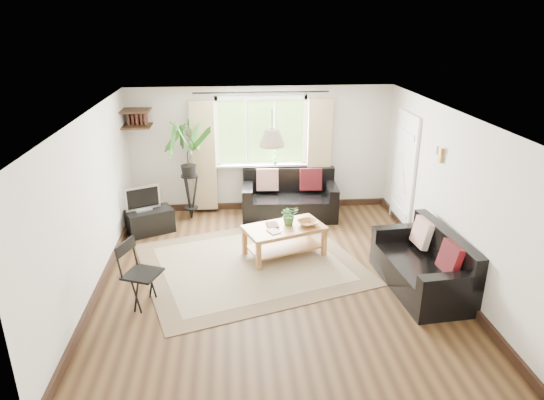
{
  "coord_description": "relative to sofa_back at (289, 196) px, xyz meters",
  "views": [
    {
      "loc": [
        -0.58,
        -6.28,
        3.6
      ],
      "look_at": [
        0.0,
        0.4,
        1.05
      ],
      "focal_mm": 32.0,
      "sensor_mm": 36.0,
      "label": 1
    }
  ],
  "objects": [
    {
      "name": "wall_back",
      "position": [
        -0.49,
        0.5,
        0.79
      ],
      "size": [
        5.0,
        0.02,
        2.4
      ],
      "primitive_type": "cube",
      "color": "beige",
      "rests_on": "floor"
    },
    {
      "name": "book_b",
      "position": [
        -0.55,
        -1.56,
        0.1
      ],
      "size": [
        0.21,
        0.26,
        0.02
      ],
      "primitive_type": "imported",
      "rotation": [
        0.0,
        0.0,
        0.1
      ],
      "color": "brown",
      "rests_on": "coffee_table"
    },
    {
      "name": "sofa_back",
      "position": [
        0.0,
        0.0,
        0.0
      ],
      "size": [
        1.81,
        0.99,
        0.83
      ],
      "primitive_type": null,
      "rotation": [
        0.0,
        0.0,
        -0.06
      ],
      "color": "black",
      "rests_on": "floor"
    },
    {
      "name": "palm_stand",
      "position": [
        -1.86,
        0.08,
        0.5
      ],
      "size": [
        0.73,
        0.73,
        1.84
      ],
      "primitive_type": null,
      "rotation": [
        0.0,
        0.0,
        -0.02
      ],
      "color": "black",
      "rests_on": "floor"
    },
    {
      "name": "sill_plant",
      "position": [
        -0.24,
        0.38,
        0.65
      ],
      "size": [
        0.14,
        0.1,
        0.27
      ],
      "primitive_type": "imported",
      "color": "#2D6023",
      "rests_on": "window"
    },
    {
      "name": "wall_left",
      "position": [
        -2.99,
        -2.25,
        0.79
      ],
      "size": [
        0.02,
        5.5,
        2.4
      ],
      "primitive_type": "cube",
      "color": "beige",
      "rests_on": "floor"
    },
    {
      "name": "window",
      "position": [
        -0.49,
        0.46,
        1.14
      ],
      "size": [
        2.5,
        0.16,
        2.16
      ],
      "primitive_type": null,
      "color": "white",
      "rests_on": "wall_back"
    },
    {
      "name": "wall_right",
      "position": [
        2.01,
        -2.25,
        0.79
      ],
      "size": [
        0.02,
        5.5,
        2.4
      ],
      "primitive_type": "cube",
      "color": "beige",
      "rests_on": "floor"
    },
    {
      "name": "bowl",
      "position": [
        0.1,
        -1.59,
        0.13
      ],
      "size": [
        0.42,
        0.42,
        0.08
      ],
      "primitive_type": "imported",
      "rotation": [
        0.0,
        0.0,
        0.42
      ],
      "color": "brown",
      "rests_on": "coffee_table"
    },
    {
      "name": "coffee_table",
      "position": [
        -0.28,
        -1.61,
        -0.16
      ],
      "size": [
        1.38,
        1.04,
        0.5
      ],
      "primitive_type": null,
      "rotation": [
        0.0,
        0.0,
        0.34
      ],
      "color": "brown",
      "rests_on": "floor"
    },
    {
      "name": "folding_chair",
      "position": [
        -2.27,
        -2.87,
        0.03
      ],
      "size": [
        0.61,
        0.61,
        0.9
      ],
      "primitive_type": null,
      "rotation": [
        0.0,
        0.0,
        1.19
      ],
      "color": "black",
      "rests_on": "floor"
    },
    {
      "name": "corner_shelf",
      "position": [
        -2.74,
        0.25,
        1.48
      ],
      "size": [
        0.5,
        0.5,
        0.34
      ],
      "primitive_type": null,
      "color": "black",
      "rests_on": "wall_back"
    },
    {
      "name": "sofa_right",
      "position": [
        1.52,
        -2.75,
        -0.02
      ],
      "size": [
        1.76,
        0.99,
        0.8
      ],
      "primitive_type": null,
      "rotation": [
        0.0,
        0.0,
        -1.48
      ],
      "color": "black",
      "rests_on": "floor"
    },
    {
      "name": "table_plant",
      "position": [
        -0.19,
        -1.52,
        0.25
      ],
      "size": [
        0.32,
        0.29,
        0.32
      ],
      "primitive_type": "imported",
      "rotation": [
        0.0,
        0.0,
        0.15
      ],
      "color": "#396C2B",
      "rests_on": "coffee_table"
    },
    {
      "name": "rug",
      "position": [
        -0.83,
        -1.86,
        -0.41
      ],
      "size": [
        3.83,
        3.53,
        0.02
      ],
      "primitive_type": "cube",
      "rotation": [
        0.0,
        0.0,
        0.3
      ],
      "color": "#C2B696",
      "rests_on": "floor"
    },
    {
      "name": "floor",
      "position": [
        -0.49,
        -2.25,
        -0.41
      ],
      "size": [
        5.5,
        5.5,
        0.0
      ],
      "primitive_type": "plane",
      "color": "#301D10",
      "rests_on": "ground"
    },
    {
      "name": "wall_front",
      "position": [
        -0.49,
        -5.0,
        0.79
      ],
      "size": [
        5.0,
        0.02,
        2.4
      ],
      "primitive_type": "cube",
      "color": "beige",
      "rests_on": "floor"
    },
    {
      "name": "tv_stand",
      "position": [
        -2.54,
        -0.51,
        -0.2
      ],
      "size": [
        0.9,
        0.73,
        0.42
      ],
      "primitive_type": "cube",
      "rotation": [
        0.0,
        0.0,
        0.44
      ],
      "color": "black",
      "rests_on": "floor"
    },
    {
      "name": "pendant_lamp",
      "position": [
        -0.49,
        -1.85,
        1.64
      ],
      "size": [
        0.36,
        0.36,
        0.54
      ],
      "primitive_type": null,
      "color": "beige",
      "rests_on": "ceiling"
    },
    {
      "name": "ceiling",
      "position": [
        -0.49,
        -2.25,
        1.99
      ],
      "size": [
        5.5,
        5.5,
        0.0
      ],
      "primitive_type": "plane",
      "rotation": [
        3.14,
        0.0,
        0.0
      ],
      "color": "white",
      "rests_on": "floor"
    },
    {
      "name": "door",
      "position": [
        1.98,
        -0.55,
        0.59
      ],
      "size": [
        0.06,
        0.96,
        2.06
      ],
      "primitive_type": "cube",
      "color": "silver",
      "rests_on": "wall_right"
    },
    {
      "name": "wall_sconce",
      "position": [
        1.94,
        -1.95,
        1.33
      ],
      "size": [
        0.12,
        0.12,
        0.28
      ],
      "primitive_type": null,
      "color": "beige",
      "rests_on": "wall_right"
    },
    {
      "name": "book_a",
      "position": [
        -0.54,
        -1.82,
        0.1
      ],
      "size": [
        0.23,
        0.26,
        0.02
      ],
      "primitive_type": "imported",
      "rotation": [
        0.0,
        0.0,
        0.44
      ],
      "color": "silver",
      "rests_on": "coffee_table"
    },
    {
      "name": "tv",
      "position": [
        -2.63,
        -0.51,
        0.24
      ],
      "size": [
        0.63,
        0.44,
        0.46
      ],
      "primitive_type": null,
      "rotation": [
        0.0,
        0.0,
        0.44
      ],
      "color": "#A5A5AA",
      "rests_on": "tv_stand"
    }
  ]
}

